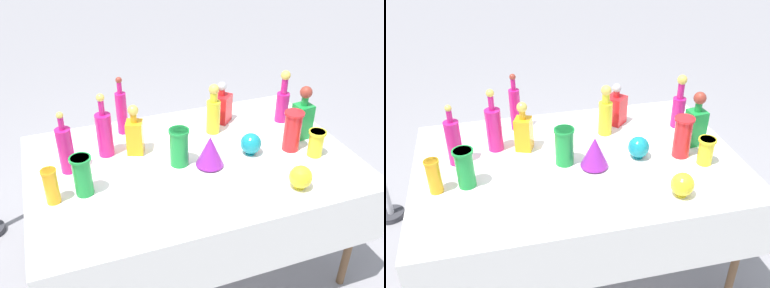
{
  "view_description": "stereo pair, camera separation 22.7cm",
  "coord_description": "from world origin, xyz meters",
  "views": [
    {
      "loc": [
        -0.66,
        -1.83,
        2.04
      ],
      "look_at": [
        0.0,
        0.0,
        0.86
      ],
      "focal_mm": 40.0,
      "sensor_mm": 36.0,
      "label": 1
    },
    {
      "loc": [
        -0.44,
        -1.89,
        2.04
      ],
      "look_at": [
        0.0,
        0.0,
        0.86
      ],
      "focal_mm": 40.0,
      "sensor_mm": 36.0,
      "label": 2
    }
  ],
  "objects": [
    {
      "name": "tall_bottle_1",
      "position": [
        -0.64,
        0.12,
        0.89
      ],
      "size": [
        0.08,
        0.08,
        0.34
      ],
      "color": "#C61972",
      "rests_on": "display_table"
    },
    {
      "name": "display_table",
      "position": [
        0.0,
        -0.04,
        0.7
      ],
      "size": [
        1.75,
        1.15,
        0.76
      ],
      "color": "white",
      "rests_on": "ground"
    },
    {
      "name": "tall_bottle_2",
      "position": [
        -0.29,
        0.43,
        0.91
      ],
      "size": [
        0.06,
        0.06,
        0.36
      ],
      "color": "#C61972",
      "rests_on": "display_table"
    },
    {
      "name": "tall_bottle_0",
      "position": [
        0.22,
        0.25,
        0.89
      ],
      "size": [
        0.08,
        0.08,
        0.31
      ],
      "color": "yellow",
      "rests_on": "display_table"
    },
    {
      "name": "round_bowl_1",
      "position": [
        0.33,
        -0.05,
        0.83
      ],
      "size": [
        0.12,
        0.12,
        0.12
      ],
      "color": "teal",
      "rests_on": "display_table"
    },
    {
      "name": "slender_vase_4",
      "position": [
        -0.08,
        -0.01,
        0.87
      ],
      "size": [
        0.11,
        0.11,
        0.21
      ],
      "color": "#198C38",
      "rests_on": "display_table"
    },
    {
      "name": "price_tag_center",
      "position": [
        0.03,
        -0.51,
        0.78
      ],
      "size": [
        0.05,
        0.02,
        0.03
      ],
      "primitive_type": "cube",
      "rotation": [
        -0.21,
        0.0,
        0.19
      ],
      "color": "white",
      "rests_on": "display_table"
    },
    {
      "name": "fluted_vase_0",
      "position": [
        0.07,
        -0.09,
        0.85
      ],
      "size": [
        0.15,
        0.15,
        0.18
      ],
      "color": "purple",
      "rests_on": "display_table"
    },
    {
      "name": "square_decanter_1",
      "position": [
        0.69,
        0.02,
        0.9
      ],
      "size": [
        0.1,
        0.1,
        0.32
      ],
      "color": "#198C38",
      "rests_on": "display_table"
    },
    {
      "name": "slender_vase_2",
      "position": [
        0.56,
        -0.08,
        0.88
      ],
      "size": [
        0.11,
        0.11,
        0.23
      ],
      "color": "red",
      "rests_on": "display_table"
    },
    {
      "name": "tall_bottle_4",
      "position": [
        0.68,
        0.23,
        0.9
      ],
      "size": [
        0.08,
        0.08,
        0.34
      ],
      "color": "#C61972",
      "rests_on": "display_table"
    },
    {
      "name": "square_decanter_0",
      "position": [
        -0.27,
        0.18,
        0.88
      ],
      "size": [
        0.11,
        0.11,
        0.29
      ],
      "color": "orange",
      "rests_on": "display_table"
    },
    {
      "name": "ground_plane",
      "position": [
        0.0,
        0.0,
        0.0
      ],
      "size": [
        40.0,
        40.0,
        0.0
      ],
      "primitive_type": "plane",
      "color": "gray"
    },
    {
      "name": "tall_bottle_3",
      "position": [
        -0.43,
        0.21,
        0.9
      ],
      "size": [
        0.09,
        0.09,
        0.37
      ],
      "color": "#C61972",
      "rests_on": "display_table"
    },
    {
      "name": "slender_vase_3",
      "position": [
        0.65,
        -0.19,
        0.84
      ],
      "size": [
        0.1,
        0.1,
        0.15
      ],
      "color": "yellow",
      "rests_on": "display_table"
    },
    {
      "name": "price_tag_left",
      "position": [
        -0.28,
        -0.48,
        0.78
      ],
      "size": [
        0.06,
        0.03,
        0.04
      ],
      "primitive_type": "cube",
      "rotation": [
        -0.21,
        0.0,
        0.21
      ],
      "color": "white",
      "rests_on": "display_table"
    },
    {
      "name": "slender_vase_0",
      "position": [
        -0.59,
        -0.1,
        0.87
      ],
      "size": [
        0.1,
        0.1,
        0.21
      ],
      "color": "#198C38",
      "rests_on": "display_table"
    },
    {
      "name": "round_bowl_0",
      "position": [
        0.41,
        -0.42,
        0.82
      ],
      "size": [
        0.11,
        0.11,
        0.12
      ],
      "color": "yellow",
      "rests_on": "display_table"
    },
    {
      "name": "slender_vase_1",
      "position": [
        -0.74,
        -0.12,
        0.86
      ],
      "size": [
        0.07,
        0.07,
        0.18
      ],
      "color": "orange",
      "rests_on": "display_table"
    },
    {
      "name": "price_tag_right",
      "position": [
        0.25,
        -0.48,
        0.78
      ],
      "size": [
        0.05,
        0.02,
        0.05
      ],
      "primitive_type": "cube",
      "rotation": [
        -0.21,
        0.0,
        0.12
      ],
      "color": "white",
      "rests_on": "display_table"
    },
    {
      "name": "square_decanter_2",
      "position": [
        0.32,
        0.36,
        0.86
      ],
      "size": [
        0.15,
        0.15,
        0.26
      ],
      "color": "red",
      "rests_on": "display_table"
    }
  ]
}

